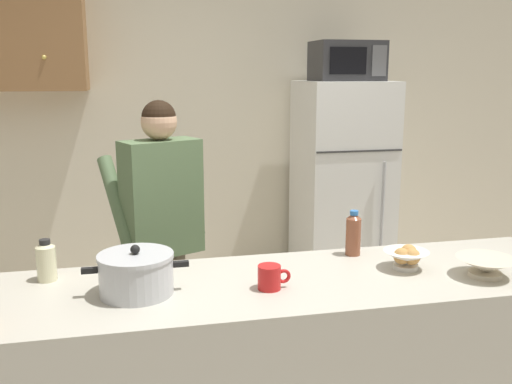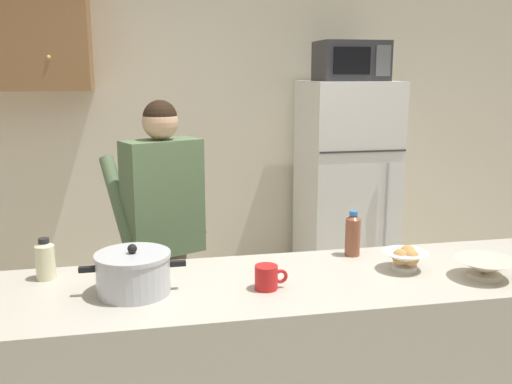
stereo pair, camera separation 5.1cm
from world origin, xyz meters
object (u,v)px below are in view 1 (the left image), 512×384
at_px(microwave, 347,61).
at_px(person_near_pot, 162,214).
at_px(bottle_mid_counter, 46,260).
at_px(cooking_pot, 136,274).
at_px(coffee_mug, 270,277).
at_px(empty_bowl, 486,266).
at_px(refrigerator, 341,194).
at_px(bottle_near_edge, 353,233).
at_px(bread_bowl, 406,257).

distance_m(microwave, person_near_pot, 1.87).
bearing_deg(bottle_mid_counter, cooking_pot, -32.03).
xyz_separation_m(coffee_mug, empty_bowl, (0.90, -0.06, -0.00)).
height_order(refrigerator, cooking_pot, refrigerator).
height_order(cooking_pot, empty_bowl, cooking_pot).
distance_m(person_near_pot, cooking_pot, 0.93).
bearing_deg(coffee_mug, bottle_mid_counter, 161.78).
bearing_deg(microwave, cooking_pot, -129.82).
xyz_separation_m(microwave, coffee_mug, (-1.03, -1.91, -0.85)).
bearing_deg(microwave, bottle_near_edge, -109.45).
bearing_deg(empty_bowl, microwave, 86.13).
distance_m(microwave, coffee_mug, 2.33).
bearing_deg(coffee_mug, microwave, 61.59).
xyz_separation_m(cooking_pot, empty_bowl, (1.40, -0.12, -0.03)).
relative_size(person_near_pot, bottle_mid_counter, 9.32).
distance_m(empty_bowl, bottle_near_edge, 0.58).
bearing_deg(empty_bowl, person_near_pot, 140.53).
relative_size(person_near_pot, bottle_near_edge, 7.66).
xyz_separation_m(refrigerator, bottle_near_edge, (-0.56, -1.60, 0.18)).
relative_size(refrigerator, empty_bowl, 6.91).
bearing_deg(coffee_mug, cooking_pot, 172.99).
relative_size(person_near_pot, cooking_pot, 4.03).
bearing_deg(bottle_mid_counter, bottle_near_edge, 1.75).
distance_m(bread_bowl, empty_bowl, 0.32).
distance_m(coffee_mug, bottle_mid_counter, 0.90).
height_order(refrigerator, coffee_mug, refrigerator).
distance_m(cooking_pot, empty_bowl, 1.41).
bearing_deg(refrigerator, microwave, -89.93).
relative_size(bread_bowl, empty_bowl, 0.80).
height_order(person_near_pot, bottle_mid_counter, person_near_pot).
bearing_deg(person_near_pot, cooking_pot, -98.90).
bearing_deg(refrigerator, empty_bowl, -93.82).
xyz_separation_m(microwave, cooking_pot, (-1.54, -1.84, -0.82)).
height_order(coffee_mug, bottle_near_edge, bottle_near_edge).
height_order(refrigerator, bread_bowl, refrigerator).
xyz_separation_m(person_near_pot, cooking_pot, (-0.14, -0.92, 0.00)).
bearing_deg(bottle_near_edge, bread_bowl, -57.16).
bearing_deg(cooking_pot, person_near_pot, 81.10).
relative_size(cooking_pot, empty_bowl, 1.64).
height_order(cooking_pot, coffee_mug, cooking_pot).
height_order(microwave, cooking_pot, microwave).
distance_m(person_near_pot, empty_bowl, 1.63).
bearing_deg(bottle_near_edge, cooking_pot, -165.06).
xyz_separation_m(refrigerator, bottle_mid_counter, (-1.89, -1.65, 0.16)).
height_order(microwave, bread_bowl, microwave).
xyz_separation_m(coffee_mug, bottle_near_edge, (0.47, 0.32, 0.05)).
height_order(cooking_pot, bottle_mid_counter, cooking_pot).
bearing_deg(bottle_near_edge, bottle_mid_counter, -178.25).
bearing_deg(empty_bowl, refrigerator, 86.18).
bearing_deg(cooking_pot, microwave, 50.18).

